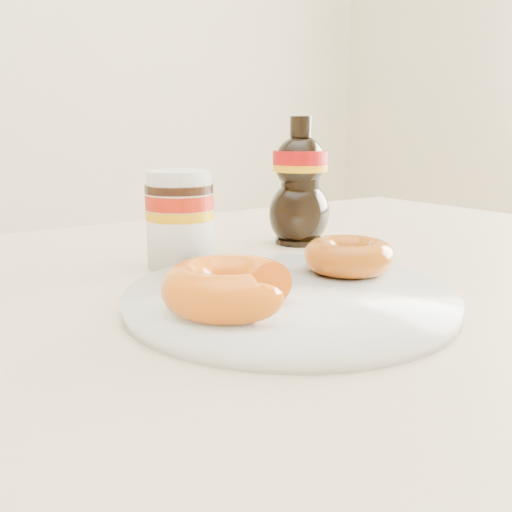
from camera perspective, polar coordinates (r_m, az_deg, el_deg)
dining_table at (r=0.55m, az=-4.14°, el=-12.69°), size 1.40×0.90×0.75m
plate at (r=0.50m, az=3.35°, el=-4.14°), size 0.28×0.28×0.01m
donut_bitten at (r=0.44m, az=-2.73°, el=-3.12°), size 0.13×0.13×0.04m
donut_whole at (r=0.56m, az=9.24°, el=0.03°), size 0.11×0.11×0.03m
nutella_jar at (r=0.63m, az=-7.61°, el=4.07°), size 0.07×0.07×0.11m
syrup_bottle at (r=0.75m, az=4.41°, el=7.47°), size 0.10×0.09×0.16m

